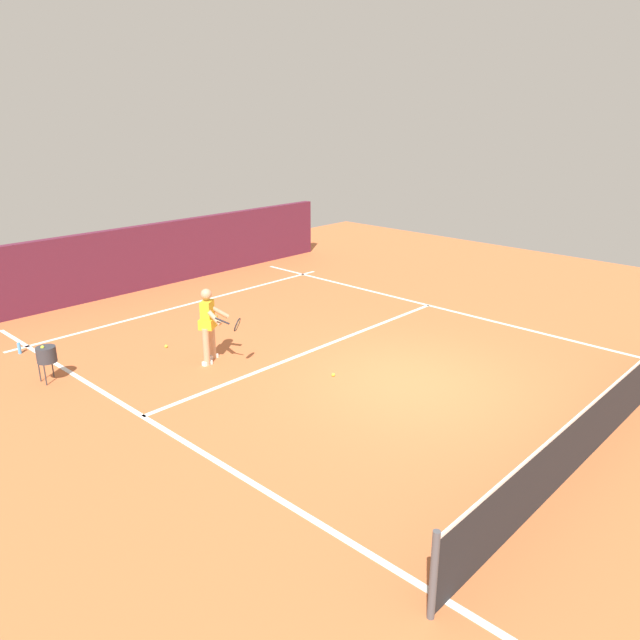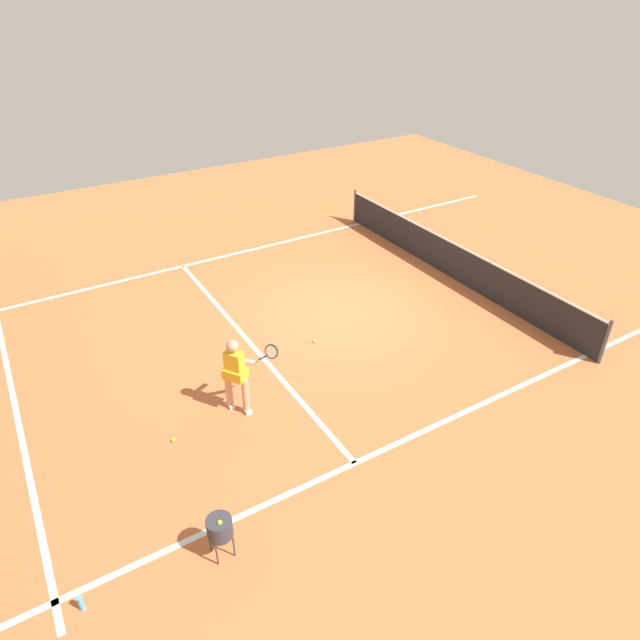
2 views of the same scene
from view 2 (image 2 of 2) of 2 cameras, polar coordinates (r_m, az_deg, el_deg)
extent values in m
plane|color=#C66638|center=(13.43, 2.05, 0.95)|extent=(25.03, 25.03, 0.00)
cube|color=white|center=(11.87, -28.64, -8.34)|extent=(9.52, 0.10, 0.01)
cube|color=white|center=(12.46, -7.44, -2.03)|extent=(8.52, 0.10, 0.01)
cube|color=white|center=(16.74, -5.92, 7.44)|extent=(0.10, 17.25, 0.01)
cube|color=white|center=(10.80, 14.51, -9.13)|extent=(0.10, 17.25, 0.01)
cylinder|color=#4C4C51|center=(18.38, 3.61, 11.62)|extent=(0.08, 0.08, 1.05)
cylinder|color=#4C4C51|center=(12.76, 27.16, -2.03)|extent=(0.08, 0.08, 1.05)
cube|color=#232326|center=(15.18, 13.32, 5.95)|extent=(9.04, 0.02, 0.93)
cube|color=white|center=(14.98, 13.55, 7.62)|extent=(9.04, 0.02, 0.04)
cylinder|color=tan|center=(10.48, -9.30, -7.11)|extent=(0.13, 0.13, 0.78)
cylinder|color=tan|center=(10.31, -7.62, -7.68)|extent=(0.13, 0.13, 0.78)
cube|color=white|center=(10.70, -9.14, -8.56)|extent=(0.20, 0.10, 0.08)
cube|color=white|center=(10.54, -7.48, -9.14)|extent=(0.20, 0.10, 0.08)
cube|color=gold|center=(10.00, -8.76, -4.51)|extent=(0.38, 0.34, 0.52)
cube|color=gold|center=(10.12, -8.67, -5.42)|extent=(0.49, 0.45, 0.20)
sphere|color=tan|center=(9.77, -8.95, -2.63)|extent=(0.22, 0.22, 0.22)
cylinder|color=tan|center=(10.16, -9.02, -3.75)|extent=(0.45, 0.32, 0.37)
cylinder|color=tan|center=(10.01, -7.58, -4.19)|extent=(0.16, 0.49, 0.37)
cylinder|color=black|center=(10.14, -5.85, -3.84)|extent=(0.19, 0.26, 0.14)
torus|color=black|center=(10.38, -5.00, -3.24)|extent=(0.30, 0.26, 0.28)
cylinder|color=beige|center=(10.38, -5.00, -3.24)|extent=(0.25, 0.21, 0.23)
sphere|color=#D1E533|center=(12.27, -0.59, -2.16)|extent=(0.07, 0.07, 0.07)
sphere|color=#D1E533|center=(10.22, -14.78, -11.79)|extent=(0.07, 0.07, 0.07)
cylinder|color=#333338|center=(8.16, -10.25, -20.17)|extent=(0.36, 0.36, 0.30)
cylinder|color=#333338|center=(8.39, -8.80, -21.93)|extent=(0.02, 0.02, 0.40)
cylinder|color=#333338|center=(8.50, -11.19, -21.31)|extent=(0.02, 0.02, 0.40)
cylinder|color=#333338|center=(8.35, -10.51, -22.56)|extent=(0.02, 0.02, 0.40)
sphere|color=#D1E533|center=(8.01, -10.22, -19.71)|extent=(0.07, 0.07, 0.07)
cylinder|color=#4C9EE5|center=(8.51, -23.26, -25.07)|extent=(0.07, 0.07, 0.24)
camera|label=1|loc=(12.54, 55.50, 8.99)|focal=34.22mm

